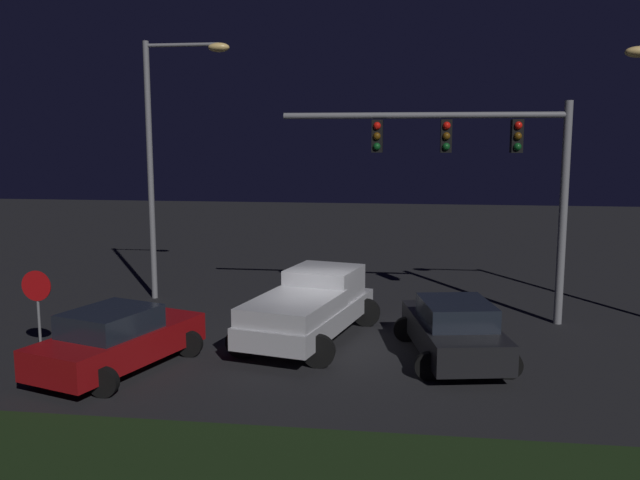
{
  "coord_description": "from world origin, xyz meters",
  "views": [
    {
      "loc": [
        2.37,
        -17.24,
        5.41
      ],
      "look_at": [
        -0.0,
        0.43,
        2.74
      ],
      "focal_mm": 37.92,
      "sensor_mm": 36.0,
      "label": 1
    }
  ],
  "objects_px": {
    "car_sedan_far": "(117,340)",
    "street_lamp_left": "(166,140)",
    "pickup_truck": "(311,303)",
    "stop_sign": "(37,297)",
    "car_sedan": "(454,330)",
    "traffic_signal_gantry": "(479,157)"
  },
  "relations": [
    {
      "from": "car_sedan",
      "to": "stop_sign",
      "type": "distance_m",
      "value": 10.31
    },
    {
      "from": "car_sedan",
      "to": "traffic_signal_gantry",
      "type": "height_order",
      "value": "traffic_signal_gantry"
    },
    {
      "from": "car_sedan_far",
      "to": "car_sedan",
      "type": "bearing_deg",
      "value": -58.26
    },
    {
      "from": "street_lamp_left",
      "to": "pickup_truck",
      "type": "bearing_deg",
      "value": -36.45
    },
    {
      "from": "car_sedan_far",
      "to": "street_lamp_left",
      "type": "height_order",
      "value": "street_lamp_left"
    },
    {
      "from": "pickup_truck",
      "to": "stop_sign",
      "type": "distance_m",
      "value": 6.96
    },
    {
      "from": "car_sedan_far",
      "to": "street_lamp_left",
      "type": "bearing_deg",
      "value": 28.67
    },
    {
      "from": "stop_sign",
      "to": "street_lamp_left",
      "type": "bearing_deg",
      "value": 81.6
    },
    {
      "from": "car_sedan_far",
      "to": "street_lamp_left",
      "type": "xyz_separation_m",
      "value": [
        -1.31,
        7.14,
        4.66
      ]
    },
    {
      "from": "car_sedan",
      "to": "stop_sign",
      "type": "height_order",
      "value": "stop_sign"
    },
    {
      "from": "pickup_truck",
      "to": "car_sedan_far",
      "type": "height_order",
      "value": "pickup_truck"
    },
    {
      "from": "car_sedan",
      "to": "car_sedan_far",
      "type": "xyz_separation_m",
      "value": [
        -7.91,
        -1.89,
        0.0
      ]
    },
    {
      "from": "stop_sign",
      "to": "pickup_truck",
      "type": "bearing_deg",
      "value": 21.61
    },
    {
      "from": "pickup_truck",
      "to": "traffic_signal_gantry",
      "type": "bearing_deg",
      "value": -48.2
    },
    {
      "from": "pickup_truck",
      "to": "car_sedan_far",
      "type": "xyz_separation_m",
      "value": [
        -4.17,
        -3.1,
        -0.26
      ]
    },
    {
      "from": "pickup_truck",
      "to": "street_lamp_left",
      "type": "xyz_separation_m",
      "value": [
        -5.47,
        4.04,
        4.4
      ]
    },
    {
      "from": "street_lamp_left",
      "to": "stop_sign",
      "type": "height_order",
      "value": "street_lamp_left"
    },
    {
      "from": "pickup_truck",
      "to": "car_sedan",
      "type": "bearing_deg",
      "value": -94.59
    },
    {
      "from": "street_lamp_left",
      "to": "stop_sign",
      "type": "bearing_deg",
      "value": -98.4
    },
    {
      "from": "pickup_truck",
      "to": "street_lamp_left",
      "type": "height_order",
      "value": "street_lamp_left"
    },
    {
      "from": "traffic_signal_gantry",
      "to": "street_lamp_left",
      "type": "bearing_deg",
      "value": 171.14
    },
    {
      "from": "pickup_truck",
      "to": "stop_sign",
      "type": "bearing_deg",
      "value": 124.92
    }
  ]
}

